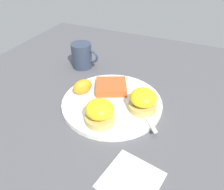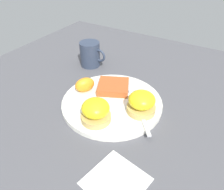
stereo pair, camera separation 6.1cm
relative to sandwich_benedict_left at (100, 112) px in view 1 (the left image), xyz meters
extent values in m
plane|color=#4C4C51|center=(-0.01, 0.09, -0.04)|extent=(1.10, 1.10, 0.00)
cylinder|color=silver|center=(-0.01, 0.09, -0.04)|extent=(0.29, 0.29, 0.01)
cylinder|color=tan|center=(0.00, 0.00, -0.02)|extent=(0.08, 0.08, 0.02)
ellipsoid|color=yellow|center=(0.00, 0.00, 0.01)|extent=(0.07, 0.07, 0.04)
cylinder|color=tan|center=(0.08, 0.09, -0.02)|extent=(0.08, 0.08, 0.02)
ellipsoid|color=yellow|center=(0.08, 0.09, 0.01)|extent=(0.07, 0.07, 0.04)
cube|color=#AF5025|center=(-0.03, 0.14, -0.02)|extent=(0.12, 0.12, 0.02)
ellipsoid|color=orange|center=(-0.10, 0.09, -0.01)|extent=(0.06, 0.07, 0.04)
cube|color=silver|center=(0.10, 0.06, -0.03)|extent=(0.08, 0.10, 0.00)
cube|color=silver|center=(0.01, 0.17, -0.03)|extent=(0.05, 0.05, 0.00)
cylinder|color=#2D384C|center=(-0.20, 0.25, 0.00)|extent=(0.07, 0.07, 0.09)
torus|color=#2D384C|center=(-0.16, 0.25, 0.01)|extent=(0.05, 0.01, 0.05)
cube|color=white|center=(0.13, -0.12, -0.04)|extent=(0.13, 0.13, 0.00)
camera|label=1|loc=(0.19, -0.36, 0.36)|focal=35.00mm
camera|label=2|loc=(0.25, -0.33, 0.36)|focal=35.00mm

